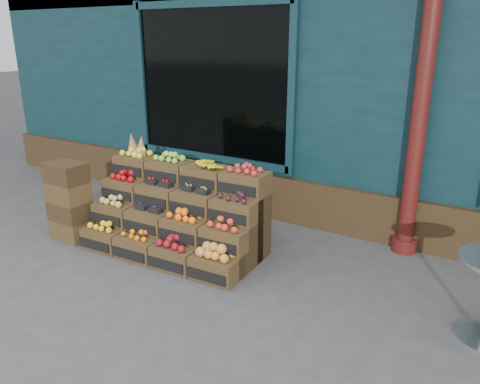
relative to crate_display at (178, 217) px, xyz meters
The scene contains 5 objects.
ground 1.34m from the crate_display, 34.12° to the right, with size 60.00×60.00×0.00m, color #3F3F42.
shop_facade 4.95m from the crate_display, 76.44° to the left, with size 12.00×6.24×4.80m.
crate_display is the anchor object (origin of this frame).
spare_crates 1.38m from the crate_display, 159.81° to the right, with size 0.49×0.34×0.96m.
shopkeeper 2.19m from the crate_display, 98.45° to the left, with size 0.73×0.48×2.00m, color #18561F.
Camera 1 is at (2.23, -3.15, 2.37)m, focal length 35.00 mm.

